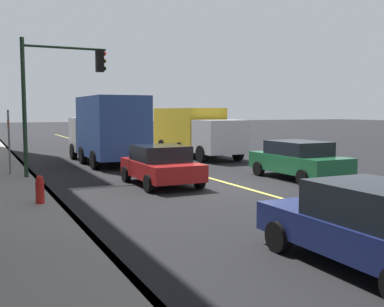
{
  "coord_description": "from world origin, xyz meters",
  "views": [
    {
      "loc": [
        -14.32,
        8.56,
        2.72
      ],
      "look_at": [
        -0.22,
        1.77,
        1.25
      ],
      "focal_mm": 42.58,
      "sensor_mm": 36.0,
      "label": 1
    }
  ],
  "objects_px": {
    "truck_blue": "(108,129)",
    "traffic_light_mast": "(57,85)",
    "truck_yellow": "(194,130)",
    "car_green": "(298,159)",
    "street_sign_post": "(9,138)",
    "car_navy": "(372,225)",
    "fire_hydrant": "(40,192)",
    "car_red": "(161,165)"
  },
  "relations": [
    {
      "from": "truck_blue",
      "to": "traffic_light_mast",
      "type": "bearing_deg",
      "value": 143.42
    },
    {
      "from": "traffic_light_mast",
      "to": "truck_yellow",
      "type": "bearing_deg",
      "value": -56.82
    },
    {
      "from": "car_green",
      "to": "truck_yellow",
      "type": "bearing_deg",
      "value": -1.5
    },
    {
      "from": "truck_blue",
      "to": "street_sign_post",
      "type": "distance_m",
      "value": 5.77
    },
    {
      "from": "street_sign_post",
      "to": "traffic_light_mast",
      "type": "bearing_deg",
      "value": -126.18
    },
    {
      "from": "car_green",
      "to": "street_sign_post",
      "type": "xyz_separation_m",
      "value": [
        5.48,
        10.38,
        0.84
      ]
    },
    {
      "from": "truck_blue",
      "to": "street_sign_post",
      "type": "height_order",
      "value": "truck_blue"
    },
    {
      "from": "car_navy",
      "to": "street_sign_post",
      "type": "bearing_deg",
      "value": 18.43
    },
    {
      "from": "fire_hydrant",
      "to": "truck_blue",
      "type": "bearing_deg",
      "value": -25.2
    },
    {
      "from": "car_red",
      "to": "truck_yellow",
      "type": "bearing_deg",
      "value": -32.63
    },
    {
      "from": "truck_yellow",
      "to": "traffic_light_mast",
      "type": "height_order",
      "value": "traffic_light_mast"
    },
    {
      "from": "street_sign_post",
      "to": "truck_yellow",
      "type": "bearing_deg",
      "value": -66.94
    },
    {
      "from": "car_red",
      "to": "traffic_light_mast",
      "type": "bearing_deg",
      "value": 44.02
    },
    {
      "from": "car_navy",
      "to": "fire_hydrant",
      "type": "relative_size",
      "value": 4.52
    },
    {
      "from": "car_navy",
      "to": "traffic_light_mast",
      "type": "relative_size",
      "value": 0.77
    },
    {
      "from": "truck_blue",
      "to": "fire_hydrant",
      "type": "distance_m",
      "value": 10.94
    },
    {
      "from": "car_navy",
      "to": "street_sign_post",
      "type": "xyz_separation_m",
      "value": [
        14.37,
        4.79,
        0.87
      ]
    },
    {
      "from": "traffic_light_mast",
      "to": "street_sign_post",
      "type": "height_order",
      "value": "traffic_light_mast"
    },
    {
      "from": "car_green",
      "to": "fire_hydrant",
      "type": "height_order",
      "value": "car_green"
    },
    {
      "from": "car_green",
      "to": "truck_yellow",
      "type": "xyz_separation_m",
      "value": [
        10.01,
        -0.26,
        0.77
      ]
    },
    {
      "from": "traffic_light_mast",
      "to": "fire_hydrant",
      "type": "distance_m",
      "value": 6.61
    },
    {
      "from": "car_navy",
      "to": "fire_hydrant",
      "type": "height_order",
      "value": "car_navy"
    },
    {
      "from": "car_red",
      "to": "truck_blue",
      "type": "xyz_separation_m",
      "value": [
        7.49,
        -0.07,
        1.04
      ]
    },
    {
      "from": "truck_yellow",
      "to": "fire_hydrant",
      "type": "xyz_separation_m",
      "value": [
        -11.36,
        10.33,
        -1.09
      ]
    },
    {
      "from": "fire_hydrant",
      "to": "car_red",
      "type": "bearing_deg",
      "value": -62.87
    },
    {
      "from": "truck_blue",
      "to": "truck_yellow",
      "type": "relative_size",
      "value": 0.9
    },
    {
      "from": "car_red",
      "to": "traffic_light_mast",
      "type": "relative_size",
      "value": 0.69
    },
    {
      "from": "fire_hydrant",
      "to": "truck_yellow",
      "type": "bearing_deg",
      "value": -42.29
    },
    {
      "from": "truck_blue",
      "to": "street_sign_post",
      "type": "relative_size",
      "value": 2.6
    },
    {
      "from": "truck_blue",
      "to": "traffic_light_mast",
      "type": "xyz_separation_m",
      "value": [
        -4.28,
        3.18,
        1.96
      ]
    },
    {
      "from": "car_navy",
      "to": "truck_blue",
      "type": "height_order",
      "value": "truck_blue"
    },
    {
      "from": "truck_yellow",
      "to": "street_sign_post",
      "type": "xyz_separation_m",
      "value": [
        -4.53,
        10.64,
        0.07
      ]
    },
    {
      "from": "traffic_light_mast",
      "to": "street_sign_post",
      "type": "xyz_separation_m",
      "value": [
        1.28,
        1.75,
        -2.12
      ]
    },
    {
      "from": "car_green",
      "to": "fire_hydrant",
      "type": "relative_size",
      "value": 4.61
    },
    {
      "from": "car_red",
      "to": "fire_hydrant",
      "type": "distance_m",
      "value": 5.12
    },
    {
      "from": "truck_blue",
      "to": "car_navy",
      "type": "bearing_deg",
      "value": 179.53
    },
    {
      "from": "street_sign_post",
      "to": "fire_hydrant",
      "type": "distance_m",
      "value": 6.93
    },
    {
      "from": "car_navy",
      "to": "traffic_light_mast",
      "type": "bearing_deg",
      "value": 13.06
    },
    {
      "from": "truck_yellow",
      "to": "fire_hydrant",
      "type": "height_order",
      "value": "truck_yellow"
    },
    {
      "from": "car_green",
      "to": "street_sign_post",
      "type": "height_order",
      "value": "street_sign_post"
    },
    {
      "from": "car_red",
      "to": "street_sign_post",
      "type": "xyz_separation_m",
      "value": [
        4.5,
        4.86,
        0.88
      ]
    },
    {
      "from": "car_red",
      "to": "car_navy",
      "type": "distance_m",
      "value": 9.87
    }
  ]
}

